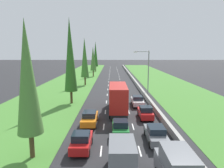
{
  "coord_description": "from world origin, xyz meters",
  "views": [
    {
      "loc": [
        -0.76,
        -2.24,
        8.92
      ],
      "look_at": [
        -0.63,
        51.25,
        0.3
      ],
      "focal_mm": 32.75,
      "sensor_mm": 36.0,
      "label": 1
    }
  ],
  "objects_px": {
    "poplar_tree_third": "(84,58)",
    "red_box_truck_centre_lane": "(117,98)",
    "poplar_tree_fifth": "(95,54)",
    "grey_van_centre_lane": "(122,160)",
    "poplar_tree_fourth": "(93,59)",
    "poplar_tree_nearest": "(27,78)",
    "orange_sedan_left_lane": "(89,118)",
    "poplar_tree_second": "(70,55)",
    "street_light_mast": "(146,69)",
    "green_hatchback_centre_lane": "(120,128)",
    "red_hatchback_right_lane": "(145,112)",
    "white_sedan_right_lane": "(137,101)",
    "grey_sedan_right_lane": "(155,134)",
    "red_hatchback_left_lane": "(81,141)"
  },
  "relations": [
    {
      "from": "poplar_tree_third",
      "to": "red_box_truck_centre_lane",
      "type": "bearing_deg",
      "value": -71.75
    },
    {
      "from": "red_box_truck_centre_lane",
      "to": "poplar_tree_fifth",
      "type": "distance_m",
      "value": 62.48
    },
    {
      "from": "grey_van_centre_lane",
      "to": "poplar_tree_fourth",
      "type": "height_order",
      "value": "poplar_tree_fourth"
    },
    {
      "from": "poplar_tree_nearest",
      "to": "orange_sedan_left_lane",
      "type": "bearing_deg",
      "value": 63.39
    },
    {
      "from": "poplar_tree_nearest",
      "to": "poplar_tree_second",
      "type": "bearing_deg",
      "value": 90.76
    },
    {
      "from": "red_box_truck_centre_lane",
      "to": "poplar_tree_nearest",
      "type": "height_order",
      "value": "poplar_tree_nearest"
    },
    {
      "from": "poplar_tree_second",
      "to": "street_light_mast",
      "type": "bearing_deg",
      "value": 27.79
    },
    {
      "from": "grey_van_centre_lane",
      "to": "orange_sedan_left_lane",
      "type": "xyz_separation_m",
      "value": [
        -3.45,
        10.91,
        -0.59
      ]
    },
    {
      "from": "green_hatchback_centre_lane",
      "to": "poplar_tree_fourth",
      "type": "relative_size",
      "value": 0.37
    },
    {
      "from": "red_box_truck_centre_lane",
      "to": "poplar_tree_second",
      "type": "xyz_separation_m",
      "value": [
        -7.85,
        5.06,
        6.09
      ]
    },
    {
      "from": "red_hatchback_right_lane",
      "to": "white_sedan_right_lane",
      "type": "relative_size",
      "value": 0.87
    },
    {
      "from": "grey_sedan_right_lane",
      "to": "street_light_mast",
      "type": "bearing_deg",
      "value": 82.96
    },
    {
      "from": "red_hatchback_right_lane",
      "to": "orange_sedan_left_lane",
      "type": "distance_m",
      "value": 7.53
    },
    {
      "from": "red_hatchback_right_lane",
      "to": "green_hatchback_centre_lane",
      "type": "relative_size",
      "value": 1.0
    },
    {
      "from": "grey_van_centre_lane",
      "to": "poplar_tree_fourth",
      "type": "distance_m",
      "value": 59.36
    },
    {
      "from": "poplar_tree_nearest",
      "to": "white_sedan_right_lane",
      "type": "bearing_deg",
      "value": 56.87
    },
    {
      "from": "green_hatchback_centre_lane",
      "to": "poplar_tree_fourth",
      "type": "height_order",
      "value": "poplar_tree_fourth"
    },
    {
      "from": "grey_van_centre_lane",
      "to": "street_light_mast",
      "type": "relative_size",
      "value": 0.54
    },
    {
      "from": "orange_sedan_left_lane",
      "to": "poplar_tree_fourth",
      "type": "height_order",
      "value": "poplar_tree_fourth"
    },
    {
      "from": "grey_sedan_right_lane",
      "to": "poplar_tree_second",
      "type": "height_order",
      "value": "poplar_tree_second"
    },
    {
      "from": "red_hatchback_left_lane",
      "to": "green_hatchback_centre_lane",
      "type": "relative_size",
      "value": 1.0
    },
    {
      "from": "white_sedan_right_lane",
      "to": "poplar_tree_third",
      "type": "relative_size",
      "value": 0.36
    },
    {
      "from": "red_hatchback_left_lane",
      "to": "poplar_tree_second",
      "type": "xyz_separation_m",
      "value": [
        -4.22,
        16.84,
        7.43
      ]
    },
    {
      "from": "street_light_mast",
      "to": "grey_van_centre_lane",
      "type": "bearing_deg",
      "value": -102.71
    },
    {
      "from": "green_hatchback_centre_lane",
      "to": "poplar_tree_nearest",
      "type": "bearing_deg",
      "value": -148.47
    },
    {
      "from": "red_hatchback_right_lane",
      "to": "poplar_tree_third",
      "type": "xyz_separation_m",
      "value": [
        -11.58,
        27.15,
        6.43
      ]
    },
    {
      "from": "grey_sedan_right_lane",
      "to": "white_sedan_right_lane",
      "type": "height_order",
      "value": "same"
    },
    {
      "from": "poplar_tree_second",
      "to": "poplar_tree_nearest",
      "type": "bearing_deg",
      "value": -89.24
    },
    {
      "from": "poplar_tree_nearest",
      "to": "grey_van_centre_lane",
      "type": "bearing_deg",
      "value": -21.42
    },
    {
      "from": "green_hatchback_centre_lane",
      "to": "street_light_mast",
      "type": "bearing_deg",
      "value": 73.39
    },
    {
      "from": "grey_sedan_right_lane",
      "to": "red_box_truck_centre_lane",
      "type": "bearing_deg",
      "value": 109.13
    },
    {
      "from": "grey_sedan_right_lane",
      "to": "red_box_truck_centre_lane",
      "type": "xyz_separation_m",
      "value": [
        -3.49,
        10.06,
        1.37
      ]
    },
    {
      "from": "red_hatchback_right_lane",
      "to": "street_light_mast",
      "type": "relative_size",
      "value": 0.43
    },
    {
      "from": "grey_van_centre_lane",
      "to": "white_sedan_right_lane",
      "type": "height_order",
      "value": "grey_van_centre_lane"
    },
    {
      "from": "red_hatchback_right_lane",
      "to": "poplar_tree_third",
      "type": "relative_size",
      "value": 0.31
    },
    {
      "from": "grey_sedan_right_lane",
      "to": "orange_sedan_left_lane",
      "type": "bearing_deg",
      "value": 145.24
    },
    {
      "from": "grey_sedan_right_lane",
      "to": "red_hatchback_right_lane",
      "type": "distance_m",
      "value": 7.09
    },
    {
      "from": "green_hatchback_centre_lane",
      "to": "poplar_tree_fifth",
      "type": "xyz_separation_m",
      "value": [
        -8.15,
        70.14,
        6.85
      ]
    },
    {
      "from": "orange_sedan_left_lane",
      "to": "red_hatchback_left_lane",
      "type": "bearing_deg",
      "value": -90.18
    },
    {
      "from": "red_hatchback_left_lane",
      "to": "grey_van_centre_lane",
      "type": "bearing_deg",
      "value": -50.96
    },
    {
      "from": "green_hatchback_centre_lane",
      "to": "poplar_tree_fifth",
      "type": "bearing_deg",
      "value": 96.63
    },
    {
      "from": "red_hatchback_right_lane",
      "to": "poplar_tree_third",
      "type": "height_order",
      "value": "poplar_tree_third"
    },
    {
      "from": "red_box_truck_centre_lane",
      "to": "poplar_tree_second",
      "type": "distance_m",
      "value": 11.15
    },
    {
      "from": "poplar_tree_fifth",
      "to": "street_light_mast",
      "type": "bearing_deg",
      "value": -73.68
    },
    {
      "from": "red_hatchback_left_lane",
      "to": "orange_sedan_left_lane",
      "type": "relative_size",
      "value": 0.87
    },
    {
      "from": "red_box_truck_centre_lane",
      "to": "grey_van_centre_lane",
      "type": "bearing_deg",
      "value": -90.58
    },
    {
      "from": "grey_van_centre_lane",
      "to": "poplar_tree_second",
      "type": "bearing_deg",
      "value": 110.01
    },
    {
      "from": "poplar_tree_nearest",
      "to": "poplar_tree_fifth",
      "type": "distance_m",
      "value": 74.83
    },
    {
      "from": "red_box_truck_centre_lane",
      "to": "red_hatchback_left_lane",
      "type": "bearing_deg",
      "value": -107.13
    },
    {
      "from": "poplar_tree_third",
      "to": "poplar_tree_nearest",
      "type": "bearing_deg",
      "value": -89.44
    }
  ]
}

